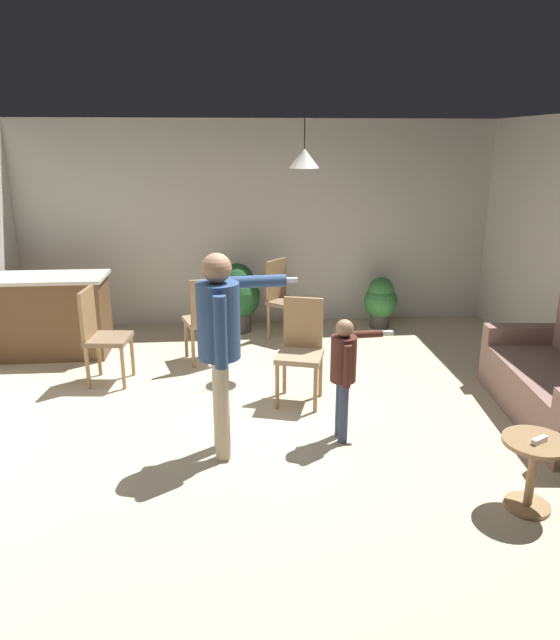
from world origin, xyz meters
TOP-DOWN VIEW (x-y plane):
  - ground at (0.00, 0.00)m, footprint 7.68×7.68m
  - wall_back at (0.00, 3.20)m, footprint 6.40×0.10m
  - kitchen_counter at (-2.45, 2.05)m, footprint 1.26×0.66m
  - side_table_by_couch at (1.62, -1.31)m, footprint 0.44×0.44m
  - person_adult at (-0.46, -0.40)m, footprint 0.79×0.52m
  - person_child at (0.53, -0.25)m, footprint 0.55×0.33m
  - dining_chair_by_counter at (0.27, 0.56)m, footprint 0.52×0.52m
  - dining_chair_near_wall at (-1.72, 1.16)m, footprint 0.46×0.46m
  - dining_chair_centre_back at (-0.67, 1.63)m, footprint 0.52×0.52m
  - dining_chair_spare at (0.28, 2.44)m, footprint 0.59×0.59m
  - potted_plant_corner at (1.61, 2.74)m, footprint 0.45×0.45m
  - potted_plant_by_wall at (-0.31, 2.75)m, footprint 0.59×0.59m
  - spare_remote_on_table at (1.62, -1.35)m, footprint 0.13×0.09m
  - ceiling_light_pendant at (0.41, 1.57)m, footprint 0.32×0.32m

SIDE VIEW (x-z plane):
  - ground at x=0.00m, z-range 0.00..0.00m
  - side_table_by_couch at x=1.62m, z-range 0.07..0.59m
  - potted_plant_corner at x=1.61m, z-range 0.04..0.73m
  - kitchen_counter at x=-2.45m, z-range 0.00..0.95m
  - potted_plant_by_wall at x=-0.31m, z-range 0.05..0.96m
  - spare_remote_on_table at x=1.62m, z-range 0.52..0.56m
  - dining_chair_by_counter at x=0.27m, z-range 0.05..1.05m
  - dining_chair_near_wall at x=-1.72m, z-range 0.05..1.05m
  - dining_chair_centre_back at x=-0.67m, z-range 0.05..1.05m
  - dining_chair_spare at x=0.28m, z-range 0.05..1.05m
  - person_child at x=0.53m, z-range 0.13..1.19m
  - person_adult at x=-0.46m, z-range 0.20..1.84m
  - wall_back at x=0.00m, z-range 0.00..2.70m
  - ceiling_light_pendant at x=0.41m, z-range 1.98..2.53m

